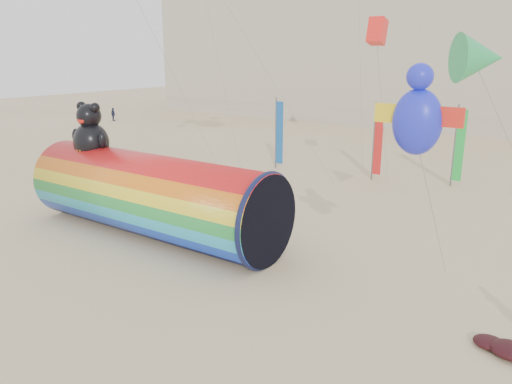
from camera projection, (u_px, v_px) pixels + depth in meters
The scene contains 4 objects.
ground at pixel (227, 251), 21.47m from camera, with size 160.00×160.00×0.00m, color #CCB58C.
hotel_building at pixel (380, 35), 61.52m from camera, with size 60.40×15.40×20.60m.
windsock_assembly at pixel (152, 193), 23.00m from camera, with size 13.10×3.99×6.04m.
festival_banners at pixel (367, 140), 33.36m from camera, with size 12.62×2.24×5.20m.
Camera 1 is at (12.54, -15.61, 8.27)m, focal length 35.00 mm.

